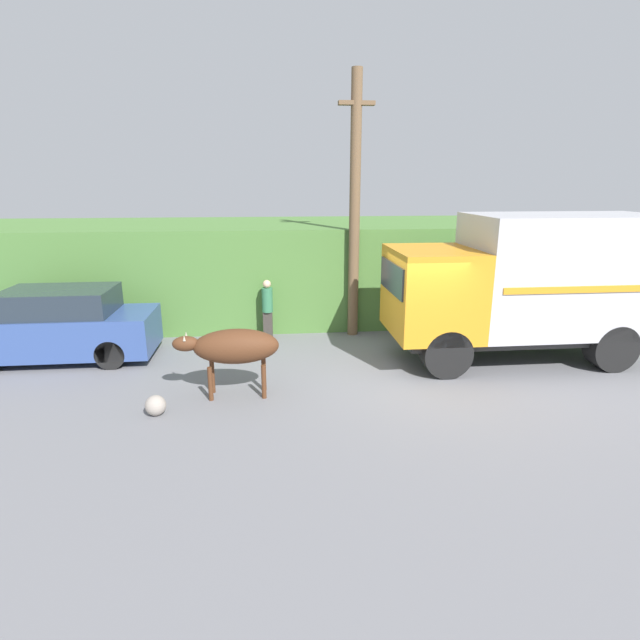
% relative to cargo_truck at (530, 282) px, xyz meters
% --- Properties ---
extents(ground_plane, '(60.00, 60.00, 0.00)m').
position_rel_cargo_truck_xyz_m(ground_plane, '(-3.15, -0.68, -1.84)').
color(ground_plane, slate).
extents(hillside_embankment, '(32.00, 5.34, 2.83)m').
position_rel_cargo_truck_xyz_m(hillside_embankment, '(-3.15, 5.22, -0.42)').
color(hillside_embankment, '#4C7A38').
rests_on(hillside_embankment, ground_plane).
extents(cargo_truck, '(6.09, 2.32, 3.36)m').
position_rel_cargo_truck_xyz_m(cargo_truck, '(0.00, 0.00, 0.00)').
color(cargo_truck, '#2D2D2D').
rests_on(cargo_truck, ground_plane).
extents(brown_cow, '(2.01, 0.68, 1.35)m').
position_rel_cargo_truck_xyz_m(brown_cow, '(-6.63, -1.45, -0.84)').
color(brown_cow, '#512D19').
rests_on(brown_cow, ground_plane).
extents(parked_suv, '(4.34, 1.73, 1.69)m').
position_rel_cargo_truck_xyz_m(parked_suv, '(-10.81, 1.04, -1.02)').
color(parked_suv, '#334C8C').
rests_on(parked_suv, ground_plane).
extents(pedestrian_on_hill, '(0.30, 0.30, 1.59)m').
position_rel_cargo_truck_xyz_m(pedestrian_on_hill, '(-5.98, 2.21, -0.95)').
color(pedestrian_on_hill, '#38332D').
rests_on(pedestrian_on_hill, ground_plane).
extents(utility_pole, '(0.90, 0.28, 6.71)m').
position_rel_cargo_truck_xyz_m(utility_pole, '(-3.67, 2.37, 1.62)').
color(utility_pole, brown).
rests_on(utility_pole, ground_plane).
extents(roadside_rock, '(0.37, 0.37, 0.37)m').
position_rel_cargo_truck_xyz_m(roadside_rock, '(-8.00, -2.18, -1.65)').
color(roadside_rock, gray).
rests_on(roadside_rock, ground_plane).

